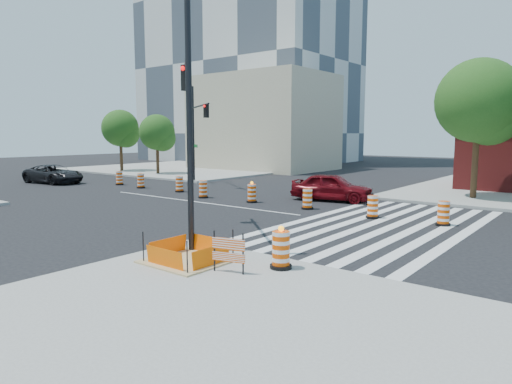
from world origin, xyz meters
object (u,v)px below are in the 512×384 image
red_coupe (332,187)px  dark_suv (53,174)px  signal_pole_nw (197,125)px  signal_pole_se (188,95)px

red_coupe → dark_suv: size_ratio=0.90×
dark_suv → signal_pole_nw: size_ratio=0.70×
dark_suv → signal_pole_se: signal_pole_se is taller
dark_suv → red_coupe: bearing=-83.7°
dark_suv → signal_pole_nw: 11.97m
red_coupe → signal_pole_nw: signal_pole_nw is taller
dark_suv → signal_pole_se: 24.19m
red_coupe → dark_suv: red_coupe is taller
dark_suv → signal_pole_nw: bearing=-62.5°
signal_pole_se → signal_pole_nw: signal_pole_se is taller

